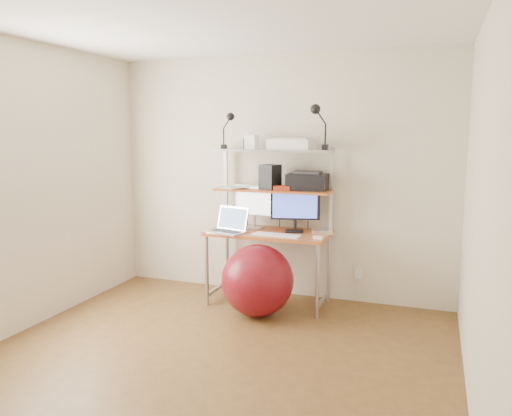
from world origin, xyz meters
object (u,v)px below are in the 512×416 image
Objects in this scene: monitor_black at (295,207)px; printer at (307,181)px; laptop at (230,227)px; exercise_ball at (257,280)px; monitor_silver at (254,203)px.

monitor_black is 1.23× the size of printer.
laptop is at bearing -156.81° from printer.
monitor_black is 0.81m from exercise_ball.
monitor_silver is 0.98× the size of monitor_black.
printer is at bearing 40.46° from laptop.
monitor_black is 0.72× the size of exercise_ball.
laptop is (-0.15, -0.28, -0.20)m from monitor_silver.
monitor_black is (0.45, -0.05, -0.01)m from monitor_silver.
printer reaches higher than laptop.
exercise_ball is (0.21, -0.49, -0.65)m from monitor_silver.
monitor_silver is 1.20× the size of printer.
monitor_black reaches higher than monitor_silver.
exercise_ball is at bearing -14.38° from laptop.
monitor_silver is at bearing -177.19° from printer.
printer is at bearing 32.15° from monitor_black.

